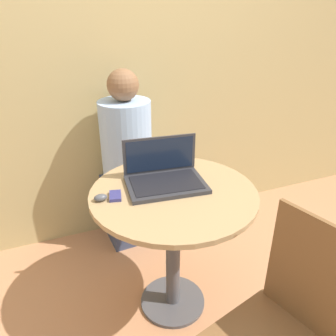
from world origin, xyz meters
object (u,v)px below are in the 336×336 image
chair_empty (285,335)px  person_seated (126,173)px  cell_phone (115,196)px  laptop (164,176)px

chair_empty → person_seated: 1.41m
cell_phone → chair_empty: chair_empty is taller
laptop → cell_phone: (-0.26, -0.05, -0.03)m
cell_phone → chair_empty: 0.88m
laptop → person_seated: (-0.04, 0.63, -0.27)m
chair_empty → person_seated: (-0.21, 1.39, 0.04)m
laptop → cell_phone: bearing=-169.8°
cell_phone → person_seated: 0.75m
chair_empty → person_seated: size_ratio=0.75×
laptop → chair_empty: laptop is taller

